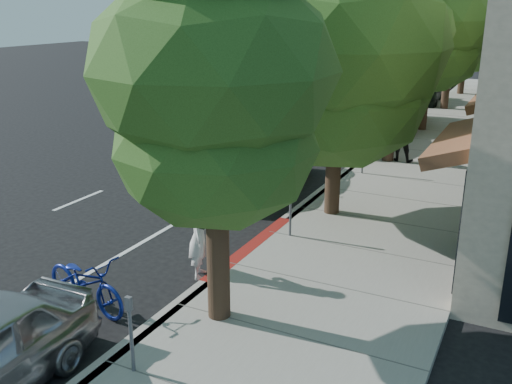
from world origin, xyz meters
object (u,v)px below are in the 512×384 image
Objects in this scene: street_tree_3 at (431,23)px; bicycle at (86,282)px; street_tree_2 at (397,35)px; dark_suv_far at (425,92)px; white_pickup at (393,110)px; street_tree_4 at (454,13)px; street_tree_0 at (214,77)px; street_tree_1 at (338,50)px; cyclist at (199,237)px; silver_suv at (254,164)px; pedestrian at (403,135)px; street_tree_5 at (468,26)px; dark_sedan at (365,132)px.

street_tree_3 is 3.73× the size of bicycle.
street_tree_2 reaches higher than dark_suv_far.
white_pickup is 7.37m from dark_suv_far.
street_tree_4 reaches higher than street_tree_2.
street_tree_0 is 6.00m from street_tree_1.
cyclist is at bearing -106.00° from street_tree_1.
white_pickup is at bearing 167.28° from street_tree_3.
street_tree_0 reaches higher than silver_suv.
white_pickup is at bearing -69.22° from pedestrian.
silver_suv reaches higher than dark_suv_far.
bicycle is at bearing -94.63° from street_tree_5.
street_tree_1 reaches higher than dark_sedan.
street_tree_4 reaches higher than street_tree_1.
cyclist reaches higher than silver_suv.
silver_suv is at bearing 14.59° from bicycle.
street_tree_1 is at bearing -84.33° from white_pickup.
silver_suv is at bearing 112.46° from street_tree_0.
street_tree_1 is 4.18× the size of cyclist.
bicycle is at bearing -97.59° from street_tree_3.
dark_suv_far is at bearing 80.43° from silver_suv.
silver_suv is 1.27× the size of dark_suv_far.
pedestrian reaches higher than cyclist.
street_tree_3 reaches higher than dark_sedan.
street_tree_4 is 1.38× the size of white_pickup.
pedestrian reaches higher than dark_sedan.
dark_suv_far is (0.00, 7.37, -0.12)m from white_pickup.
street_tree_2 is at bearing 51.21° from silver_suv.
white_pickup is at bearing -96.83° from street_tree_5.
street_tree_4 is 25.20m from bicycle.
street_tree_4 reaches higher than pedestrian.
street_tree_1 reaches higher than bicycle.
street_tree_0 is 30.00m from street_tree_5.
street_tree_0 is 0.94× the size of street_tree_1.
dark_suv_far reaches higher than dark_sedan.
cyclist is at bearing -94.54° from dark_suv_far.
street_tree_3 is (0.00, 12.00, 0.33)m from street_tree_1.
street_tree_1 is 0.93× the size of street_tree_4.
dark_suv_far is at bearing 88.32° from dark_sedan.
bicycle is at bearing -101.10° from street_tree_2.
bicycle is 0.49× the size of dark_sedan.
pedestrian reaches higher than silver_suv.
street_tree_5 is at bearing 83.39° from dark_sedan.
silver_suv is at bearing -97.84° from street_tree_5.
street_tree_3 is at bearing 69.32° from silver_suv.
street_tree_4 is 22.98m from cyclist.
street_tree_0 is at bearing -64.57° from bicycle.
dark_sedan is (-1.40, 7.76, -3.69)m from street_tree_1.
street_tree_2 is at bearing 90.00° from street_tree_0.
bicycle is at bearing 81.48° from pedestrian.
street_tree_0 is 18.71m from white_pickup.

